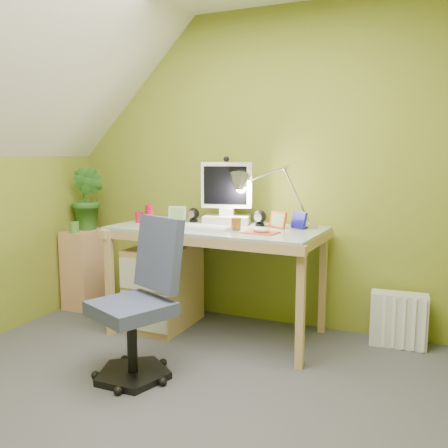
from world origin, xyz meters
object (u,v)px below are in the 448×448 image
at_px(radiator, 399,320).
at_px(potted_plant, 88,198).
at_px(side_ledge, 86,268).
at_px(task_chair, 131,308).
at_px(desk, 217,281).
at_px(monitor, 227,192).
at_px(desk_lamp, 285,183).

bearing_deg(radiator, potted_plant, 178.49).
bearing_deg(side_ledge, potted_plant, 79.07).
bearing_deg(task_chair, radiator, 62.56).
relative_size(task_chair, radiator, 2.30).
distance_m(task_chair, radiator, 1.83).
bearing_deg(desk, potted_plant, 174.13).
xyz_separation_m(side_ledge, potted_plant, (0.01, 0.05, 0.61)).
xyz_separation_m(potted_plant, radiator, (2.55, 0.08, -0.76)).
height_order(desk, monitor, monitor).
bearing_deg(desk, desk_lamp, 24.68).
height_order(side_ledge, radiator, side_ledge).
bearing_deg(monitor, desk, -104.25).
bearing_deg(potted_plant, radiator, 1.77).
bearing_deg(desk, task_chair, -98.36).
relative_size(desk_lamp, task_chair, 0.74).
distance_m(monitor, side_ledge, 1.49).
relative_size(desk_lamp, radiator, 1.70).
bearing_deg(desk_lamp, radiator, 7.40).
relative_size(monitor, desk_lamp, 0.75).
distance_m(desk, task_chair, 0.87).
bearing_deg(task_chair, potted_plant, 161.26).
bearing_deg(radiator, side_ledge, 179.60).
distance_m(monitor, desk_lamp, 0.46).
distance_m(side_ledge, potted_plant, 0.61).
height_order(desk, radiator, desk).
xyz_separation_m(monitor, desk_lamp, (0.45, 0.00, 0.08)).
bearing_deg(side_ledge, task_chair, -41.05).
bearing_deg(monitor, potted_plant, 164.82).
bearing_deg(task_chair, monitor, 104.63).
height_order(potted_plant, task_chair, potted_plant).
relative_size(side_ledge, task_chair, 0.78).
height_order(desk, potted_plant, potted_plant).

